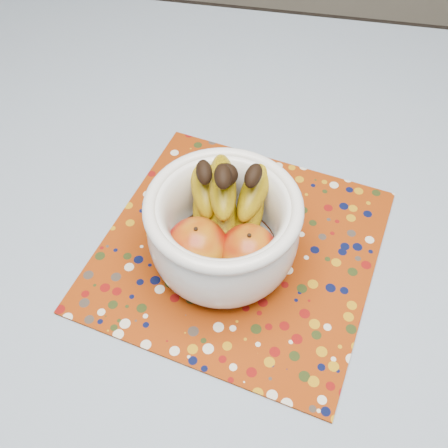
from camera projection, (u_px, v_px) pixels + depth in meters
name	position (u px, v px, depth m)	size (l,w,h in m)	color
table	(254.00, 310.00, 0.77)	(1.20, 1.20, 0.75)	brown
tablecloth	(256.00, 281.00, 0.71)	(1.32, 1.32, 0.01)	slate
placemat	(239.00, 249.00, 0.73)	(0.36, 0.36, 0.00)	maroon
fruit_bowl	(224.00, 223.00, 0.67)	(0.20, 0.20, 0.16)	white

